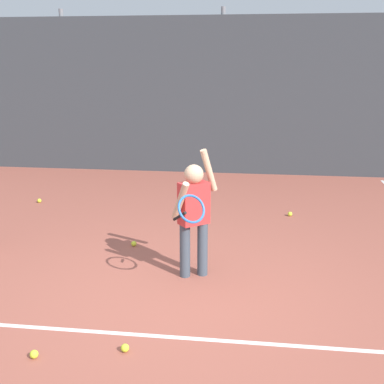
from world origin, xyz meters
The scene contains 11 objects.
ground_plane centered at (0.00, 0.00, 0.00)m, with size 20.00×20.00×0.00m, color #9E5142.
court_line_baseline centered at (0.00, -0.58, 0.00)m, with size 9.00×0.05×0.00m, color white.
back_fence_windscreen centered at (0.00, 5.81, 1.53)m, with size 13.22×0.08×3.06m, color #383D42.
fence_post_1 centered at (-3.23, 5.87, 1.61)m, with size 0.09×0.09×3.21m, color slate.
fence_post_2 centered at (0.00, 5.87, 1.61)m, with size 0.09×0.09×3.21m, color slate.
tennis_player centered at (0.11, 0.66, 0.73)m, with size 0.47×0.86×1.35m.
tennis_ball_0 centered at (-0.24, -0.84, 0.03)m, with size 0.07×0.07×0.07m, color #CCE033.
tennis_ball_1 centered at (-0.91, -1.02, 0.03)m, with size 0.07×0.07×0.07m, color #CCE033.
tennis_ball_3 centered at (-0.74, 1.44, 0.03)m, with size 0.07×0.07×0.07m, color #CCE033.
tennis_ball_4 centered at (1.24, 2.96, 0.03)m, with size 0.07×0.07×0.07m, color #CCE033.
tennis_ball_5 centered at (-2.73, 3.17, 0.03)m, with size 0.07×0.07×0.07m, color #CCE033.
Camera 1 is at (0.74, -4.25, 2.22)m, focal length 47.07 mm.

